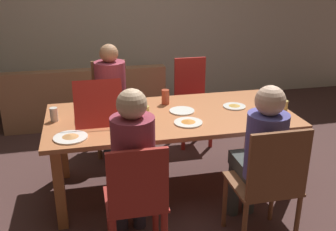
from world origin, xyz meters
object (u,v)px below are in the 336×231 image
(person_1, at_px, (132,162))
(chair_2, at_px, (269,181))
(plate_1, at_px, (182,111))
(chair_1, at_px, (137,203))
(couch, at_px, (86,100))
(drinking_glass_2, at_px, (145,113))
(drinking_glass_0, at_px, (165,97))
(plate_2, at_px, (70,137))
(dining_table, at_px, (170,123))
(chair_0, at_px, (111,104))
(plate_0, at_px, (234,106))
(pizza_box_0, at_px, (98,111))
(chair_3, at_px, (192,99))
(drinking_glass_1, at_px, (284,107))
(person_0, at_px, (111,91))
(person_2, at_px, (260,150))
(plate_3, at_px, (188,122))
(drinking_glass_3, at_px, (54,114))

(person_1, height_order, chair_2, person_1)
(chair_2, bearing_deg, plate_1, 109.77)
(chair_1, height_order, couch, chair_1)
(couch, bearing_deg, drinking_glass_2, -76.94)
(drinking_glass_0, relative_size, drinking_glass_2, 1.16)
(plate_2, distance_m, drinking_glass_2, 0.66)
(dining_table, height_order, drinking_glass_0, drinking_glass_0)
(chair_2, xyz_separation_m, plate_1, (-0.36, 1.01, 0.18))
(chair_0, relative_size, plate_0, 4.72)
(chair_1, xyz_separation_m, chair_2, (0.92, -0.03, 0.06))
(pizza_box_0, bearing_deg, chair_2, -43.67)
(chair_3, bearing_deg, plate_0, -81.58)
(plate_1, bearing_deg, chair_0, 120.60)
(plate_1, distance_m, drinking_glass_0, 0.26)
(plate_2, xyz_separation_m, drinking_glass_1, (1.83, 0.14, 0.05))
(chair_3, bearing_deg, plate_2, -135.48)
(dining_table, height_order, plate_1, plate_1)
(chair_1, distance_m, couch, 2.92)
(person_1, bearing_deg, chair_2, -10.64)
(drinking_glass_2, bearing_deg, pizza_box_0, 157.35)
(person_0, distance_m, chair_1, 1.80)
(dining_table, distance_m, chair_1, 1.05)
(person_1, bearing_deg, person_2, -0.04)
(plate_1, relative_size, drinking_glass_0, 1.62)
(plate_3, bearing_deg, chair_1, -127.57)
(pizza_box_0, relative_size, plate_0, 2.75)
(plate_3, relative_size, drinking_glass_3, 2.03)
(person_0, bearing_deg, chair_3, 7.93)
(couch, bearing_deg, dining_table, -70.16)
(person_0, distance_m, drinking_glass_1, 1.76)
(chair_0, xyz_separation_m, plate_3, (0.54, -1.23, 0.22))
(chair_1, bearing_deg, person_1, 90.00)
(dining_table, xyz_separation_m, person_1, (-0.44, -0.79, 0.07))
(drinking_glass_1, bearing_deg, plate_1, 165.35)
(plate_0, distance_m, plate_2, 1.51)
(drinking_glass_2, bearing_deg, person_2, -45.03)
(person_1, relative_size, pizza_box_0, 2.19)
(chair_0, bearing_deg, plate_2, -107.11)
(chair_1, xyz_separation_m, person_1, (0.00, 0.15, 0.23))
(chair_1, relative_size, drinking_glass_1, 8.23)
(chair_3, xyz_separation_m, plate_3, (-0.38, -1.21, 0.22))
(chair_0, xyz_separation_m, person_2, (0.92, -1.78, 0.19))
(couch, bearing_deg, person_1, -84.52)
(person_1, relative_size, chair_2, 1.30)
(chair_1, xyz_separation_m, plate_1, (0.56, 0.98, 0.24))
(person_2, height_order, drinking_glass_1, person_2)
(chair_3, relative_size, plate_1, 4.32)
(pizza_box_0, relative_size, drinking_glass_0, 4.11)
(dining_table, bearing_deg, chair_2, -63.60)
(chair_1, height_order, chair_2, chair_2)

